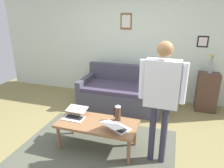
{
  "coord_description": "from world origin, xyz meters",
  "views": [
    {
      "loc": [
        -1.07,
        2.63,
        2.03
      ],
      "look_at": [
        -0.01,
        -0.69,
        0.8
      ],
      "focal_mm": 32.75,
      "sensor_mm": 36.0,
      "label": 1
    }
  ],
  "objects_px": {
    "coffee_table": "(97,125)",
    "laptop_center": "(116,127)",
    "person_standing": "(162,90)",
    "couch": "(121,93)",
    "french_press": "(118,113)",
    "laptop_left": "(75,115)",
    "flower_vase": "(211,66)",
    "side_shelf": "(207,92)"
  },
  "relations": [
    {
      "from": "coffee_table",
      "to": "laptop_center",
      "type": "distance_m",
      "value": 0.36
    },
    {
      "from": "coffee_table",
      "to": "person_standing",
      "type": "xyz_separation_m",
      "value": [
        -0.91,
        0.03,
        0.7
      ]
    },
    {
      "from": "couch",
      "to": "french_press",
      "type": "bearing_deg",
      "value": 102.88
    },
    {
      "from": "couch",
      "to": "laptop_left",
      "type": "bearing_deg",
      "value": 77.35
    },
    {
      "from": "person_standing",
      "to": "flower_vase",
      "type": "bearing_deg",
      "value": -112.83
    },
    {
      "from": "person_standing",
      "to": "laptop_center",
      "type": "bearing_deg",
      "value": 6.64
    },
    {
      "from": "coffee_table",
      "to": "couch",
      "type": "bearing_deg",
      "value": -88.2
    },
    {
      "from": "side_shelf",
      "to": "laptop_left",
      "type": "bearing_deg",
      "value": 41.36
    },
    {
      "from": "couch",
      "to": "laptop_left",
      "type": "relative_size",
      "value": 5.24
    },
    {
      "from": "couch",
      "to": "french_press",
      "type": "distance_m",
      "value": 1.5
    },
    {
      "from": "laptop_center",
      "to": "coffee_table",
      "type": "bearing_deg",
      "value": -16.35
    },
    {
      "from": "laptop_left",
      "to": "flower_vase",
      "type": "xyz_separation_m",
      "value": [
        -2.14,
        -1.89,
        0.5
      ]
    },
    {
      "from": "french_press",
      "to": "couch",
      "type": "bearing_deg",
      "value": -77.12
    },
    {
      "from": "coffee_table",
      "to": "laptop_left",
      "type": "distance_m",
      "value": 0.41
    },
    {
      "from": "couch",
      "to": "laptop_left",
      "type": "height_order",
      "value": "couch"
    },
    {
      "from": "couch",
      "to": "side_shelf",
      "type": "xyz_separation_m",
      "value": [
        -1.79,
        -0.33,
        0.12
      ]
    },
    {
      "from": "couch",
      "to": "coffee_table",
      "type": "xyz_separation_m",
      "value": [
        -0.05,
        1.61,
        0.09
      ]
    },
    {
      "from": "laptop_center",
      "to": "flower_vase",
      "type": "distance_m",
      "value": 2.52
    },
    {
      "from": "coffee_table",
      "to": "flower_vase",
      "type": "relative_size",
      "value": 2.82
    },
    {
      "from": "couch",
      "to": "coffee_table",
      "type": "relative_size",
      "value": 1.46
    },
    {
      "from": "laptop_left",
      "to": "person_standing",
      "type": "distance_m",
      "value": 1.45
    },
    {
      "from": "side_shelf",
      "to": "person_standing",
      "type": "relative_size",
      "value": 0.49
    },
    {
      "from": "laptop_center",
      "to": "french_press",
      "type": "xyz_separation_m",
      "value": [
        0.05,
        -0.26,
        0.08
      ]
    },
    {
      "from": "laptop_center",
      "to": "side_shelf",
      "type": "height_order",
      "value": "side_shelf"
    },
    {
      "from": "laptop_left",
      "to": "flower_vase",
      "type": "distance_m",
      "value": 2.9
    },
    {
      "from": "french_press",
      "to": "side_shelf",
      "type": "xyz_separation_m",
      "value": [
        -1.46,
        -1.77,
        -0.14
      ]
    },
    {
      "from": "french_press",
      "to": "side_shelf",
      "type": "bearing_deg",
      "value": -129.62
    },
    {
      "from": "laptop_left",
      "to": "side_shelf",
      "type": "height_order",
      "value": "side_shelf"
    },
    {
      "from": "side_shelf",
      "to": "laptop_center",
      "type": "bearing_deg",
      "value": 55.25
    },
    {
      "from": "coffee_table",
      "to": "french_press",
      "type": "bearing_deg",
      "value": -149.25
    },
    {
      "from": "couch",
      "to": "side_shelf",
      "type": "distance_m",
      "value": 1.83
    },
    {
      "from": "flower_vase",
      "to": "coffee_table",
      "type": "bearing_deg",
      "value": 48.01
    },
    {
      "from": "coffee_table",
      "to": "french_press",
      "type": "distance_m",
      "value": 0.37
    },
    {
      "from": "flower_vase",
      "to": "person_standing",
      "type": "distance_m",
      "value": 2.13
    },
    {
      "from": "laptop_center",
      "to": "french_press",
      "type": "relative_size",
      "value": 1.7
    },
    {
      "from": "couch",
      "to": "laptop_center",
      "type": "height_order",
      "value": "couch"
    },
    {
      "from": "couch",
      "to": "french_press",
      "type": "height_order",
      "value": "couch"
    },
    {
      "from": "flower_vase",
      "to": "person_standing",
      "type": "relative_size",
      "value": 0.25
    },
    {
      "from": "coffee_table",
      "to": "side_shelf",
      "type": "xyz_separation_m",
      "value": [
        -1.74,
        -1.93,
        0.03
      ]
    },
    {
      "from": "couch",
      "to": "person_standing",
      "type": "height_order",
      "value": "person_standing"
    },
    {
      "from": "coffee_table",
      "to": "side_shelf",
      "type": "relative_size",
      "value": 1.46
    },
    {
      "from": "coffee_table",
      "to": "laptop_left",
      "type": "bearing_deg",
      "value": -6.74
    }
  ]
}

